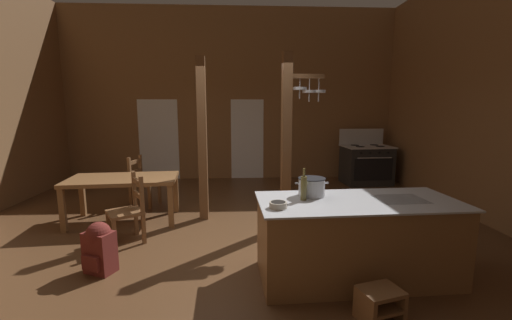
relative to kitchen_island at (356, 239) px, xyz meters
The scene contains 16 objects.
ground_plane 1.75m from the kitchen_island, 151.35° to the left, with size 9.07×9.57×0.10m, color brown.
wall_back 5.72m from the kitchen_island, 105.67° to the left, with size 9.07×0.14×4.31m, color brown.
glazed_door_back_left 6.19m from the kitchen_island, 122.76° to the left, with size 1.00×0.01×2.05m, color white.
glazed_panel_back_right 5.32m from the kitchen_island, 101.57° to the left, with size 0.84×0.01×2.05m, color white.
kitchen_island is the anchor object (origin of this frame).
stove_range 4.77m from the kitchen_island, 67.54° to the left, with size 1.19×0.88×1.32m.
support_post_with_pot_rack 1.93m from the kitchen_island, 108.66° to the left, with size 0.66×0.23×2.66m.
support_post_center 2.91m from the kitchen_island, 132.73° to the left, with size 0.14×0.14×2.66m.
step_stool 0.82m from the kitchen_island, 93.83° to the right, with size 0.42×0.37×0.30m.
dining_table 3.74m from the kitchen_island, 148.21° to the left, with size 1.77×1.04×0.74m.
ladderback_chair_near_window 4.23m from the kitchen_island, 137.57° to the left, with size 0.53×0.53×0.95m.
ladderback_chair_by_post 3.04m from the kitchen_island, 158.20° to the left, with size 0.61×0.61×0.95m.
backpack 2.89m from the kitchen_island, behind, with size 0.38×0.37×0.60m.
stockpot_on_counter 0.75m from the kitchen_island, 157.05° to the left, with size 0.37×0.31×0.21m.
mixing_bowl_on_counter 1.04m from the kitchen_island, 165.63° to the right, with size 0.18×0.18×0.06m.
bottle_tall_on_counter 0.83m from the kitchen_island, behind, with size 0.07×0.07×0.35m.
Camera 1 is at (0.19, -4.18, 1.89)m, focal length 23.18 mm.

